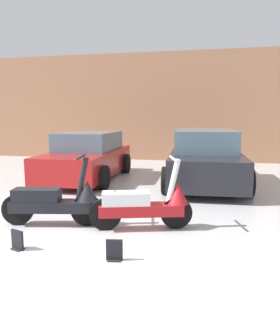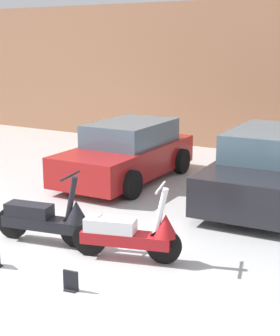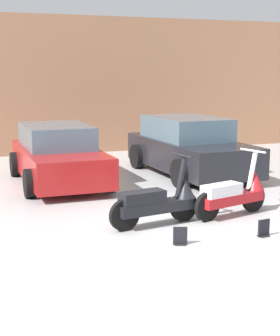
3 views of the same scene
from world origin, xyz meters
The scene contains 8 objects.
ground_plane centered at (0.00, 0.00, 0.00)m, with size 28.00×28.00×0.00m, color #B2B2B2.
wall_back centered at (0.00, 8.48, 2.06)m, with size 19.60×0.12×4.12m, color #9E6B4C.
scooter_front_left centered at (-0.23, 0.40, 0.40)m, with size 1.58×0.65×1.12m.
scooter_front_right centered at (1.19, 0.52, 0.39)m, with size 1.54×0.74×1.10m.
car_rear_left centered at (-1.18, 4.20, 0.61)m, with size 1.91×3.81×1.28m.
car_rear_center centered at (1.99, 4.23, 0.65)m, with size 2.13×4.12×1.37m.
placard_near_left_scooter centered at (-0.28, -0.60, 0.11)m, with size 0.20×0.16×0.26m.
placard_near_right_scooter centered at (1.04, -0.65, 0.11)m, with size 0.20×0.14×0.26m.
Camera 1 is at (2.14, -4.22, 1.72)m, focal length 35.00 mm.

